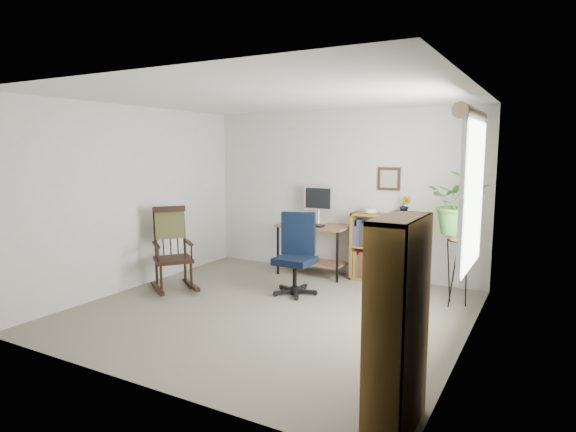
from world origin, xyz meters
The scene contains 18 objects.
floor centered at (0.00, 0.00, 0.00)m, with size 4.20×4.00×0.00m, color gray.
ceiling centered at (0.00, 0.00, 2.40)m, with size 4.20×4.00×0.00m, color silver.
wall_back centered at (0.00, 2.00, 1.20)m, with size 4.20×0.00×2.40m, color silver.
wall_front centered at (0.00, -2.00, 1.20)m, with size 4.20×0.00×2.40m, color silver.
wall_left centered at (-2.10, 0.00, 1.20)m, with size 0.00×4.00×2.40m, color silver.
wall_right centered at (2.10, 0.00, 1.20)m, with size 0.00×4.00×2.40m, color silver.
window centered at (2.06, 0.30, 1.40)m, with size 0.12×1.20×1.50m, color white, non-canonical shape.
desk centered at (-0.28, 1.70, 0.37)m, with size 1.03×0.57×0.74m, color #8E5B3F, non-canonical shape.
monitor centered at (-0.28, 1.84, 1.02)m, with size 0.46×0.16×0.56m, color silver, non-canonical shape.
keyboard centered at (-0.28, 1.58, 0.75)m, with size 0.40×0.15×0.03m, color black.
office_chair centered at (-0.07, 0.70, 0.52)m, with size 0.57×0.57×1.05m, color black, non-canonical shape.
rocking_chair centered at (-1.56, 0.11, 0.55)m, with size 0.57×0.95×1.11m, color black, non-canonical shape.
low_bookshelf centered at (0.73, 1.82, 0.48)m, with size 0.90×0.30×0.95m, color olive, non-canonical shape.
tall_bookshelf centered at (1.92, -1.60, 0.71)m, with size 0.27×0.62×1.42m, color olive, non-canonical shape.
plant_stand centered at (1.80, 1.24, 0.46)m, with size 0.25×0.25×0.92m, color black, non-canonical shape.
spider_plant centered at (1.80, 1.24, 1.58)m, with size 1.69×1.88×1.46m, color #306523.
potted_plant_small centered at (1.01, 1.83, 1.00)m, with size 0.13×0.24×0.11m, color #306523.
framed_picture centered at (0.73, 1.97, 1.43)m, with size 0.32×0.04×0.32m, color black, non-canonical shape.
Camera 1 is at (2.75, -4.54, 1.84)m, focal length 30.00 mm.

